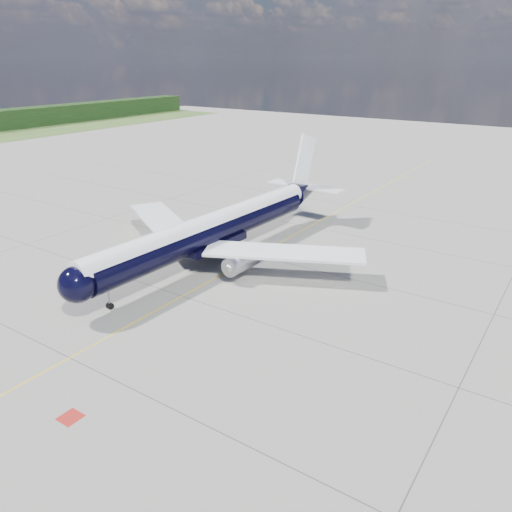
{
  "coord_description": "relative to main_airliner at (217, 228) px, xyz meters",
  "views": [
    {
      "loc": [
        35.18,
        -27.2,
        25.02
      ],
      "look_at": [
        5.66,
        16.49,
        4.0
      ],
      "focal_mm": 35.0,
      "sensor_mm": 36.0,
      "label": 1
    }
  ],
  "objects": [
    {
      "name": "red_marking",
      "position": [
        10.44,
        -31.18,
        -4.37
      ],
      "size": [
        1.6,
        1.6,
        0.01
      ],
      "primitive_type": "cube",
      "color": "maroon",
      "rests_on": "ground"
    },
    {
      "name": "main_airliner",
      "position": [
        0.0,
        0.0,
        0.0
      ],
      "size": [
        40.09,
        48.8,
        14.1
      ],
      "rotation": [
        0.0,
        0.0,
        -0.04
      ],
      "color": "black",
      "rests_on": "ground"
    },
    {
      "name": "taxiway_centerline",
      "position": [
        3.64,
        3.82,
        -4.37
      ],
      "size": [
        0.16,
        160.0,
        0.01
      ],
      "primitive_type": "cube",
      "color": "yellow",
      "rests_on": "ground"
    },
    {
      "name": "ground",
      "position": [
        3.64,
        8.82,
        -4.38
      ],
      "size": [
        320.0,
        320.0,
        0.0
      ],
      "primitive_type": "plane",
      "color": "gray",
      "rests_on": "ground"
    }
  ]
}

